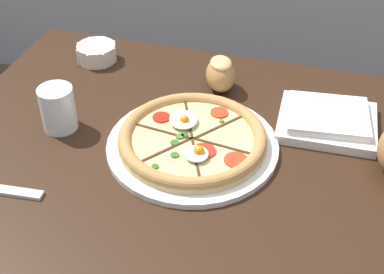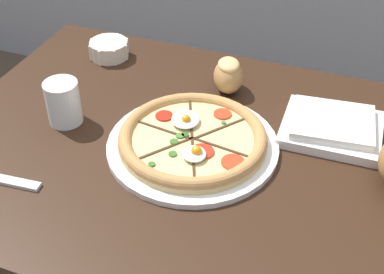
% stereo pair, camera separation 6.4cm
% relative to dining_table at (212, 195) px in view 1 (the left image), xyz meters
% --- Properties ---
extents(dining_table, '(1.11, 0.75, 0.72)m').
position_rel_dining_table_xyz_m(dining_table, '(0.00, 0.00, 0.00)').
color(dining_table, '#331E11').
rests_on(dining_table, ground_plane).
extents(pizza, '(0.34, 0.34, 0.05)m').
position_rel_dining_table_xyz_m(pizza, '(-0.04, -0.00, 0.14)').
color(pizza, white).
rests_on(pizza, dining_table).
extents(ramekin_bowl, '(0.10, 0.10, 0.04)m').
position_rel_dining_table_xyz_m(ramekin_bowl, '(-0.36, 0.26, 0.14)').
color(ramekin_bowl, silver).
rests_on(ramekin_bowl, dining_table).
extents(napkin_folded, '(0.20, 0.17, 0.04)m').
position_rel_dining_table_xyz_m(napkin_folded, '(0.20, 0.14, 0.13)').
color(napkin_folded, white).
rests_on(napkin_folded, dining_table).
extents(bread_piece_far, '(0.09, 0.10, 0.08)m').
position_rel_dining_table_xyz_m(bread_piece_far, '(-0.04, 0.22, 0.16)').
color(bread_piece_far, '#B27F47').
rests_on(bread_piece_far, dining_table).
extents(water_glass, '(0.07, 0.07, 0.09)m').
position_rel_dining_table_xyz_m(water_glass, '(-0.32, -0.01, 0.16)').
color(water_glass, white).
rests_on(water_glass, dining_table).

